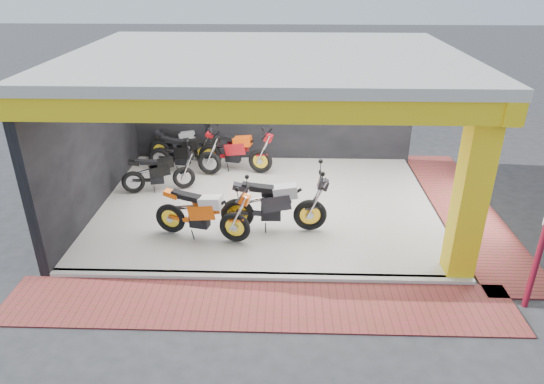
{
  "coord_description": "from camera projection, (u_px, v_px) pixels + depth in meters",
  "views": [
    {
      "loc": [
        0.46,
        -8.6,
        5.46
      ],
      "look_at": [
        0.16,
        0.94,
        0.9
      ],
      "focal_mm": 32.0,
      "sensor_mm": 36.0,
      "label": 1
    }
  ],
  "objects": [
    {
      "name": "moto_row_b",
      "position": [
        183.0,
        167.0,
        12.36
      ],
      "size": [
        2.07,
        1.19,
        1.19
      ],
      "primitive_type": null,
      "rotation": [
        0.0,
        0.0,
        0.25
      ],
      "color": "black",
      "rests_on": "showroom_floor"
    },
    {
      "name": "header_beam_front",
      "position": [
        258.0,
        109.0,
        7.79
      ],
      "size": [
        8.4,
        0.3,
        0.4
      ],
      "primitive_type": "cube",
      "color": "yellow",
      "rests_on": "corner_column"
    },
    {
      "name": "floor_kerb",
      "position": [
        260.0,
        277.0,
        9.18
      ],
      "size": [
        8.0,
        0.2,
        0.1
      ],
      "primitive_type": "cube",
      "color": "white",
      "rests_on": "ground"
    },
    {
      "name": "left_wall",
      "position": [
        91.0,
        137.0,
        11.28
      ],
      "size": [
        0.2,
        6.2,
        3.5
      ],
      "primitive_type": "cube",
      "color": "black",
      "rests_on": "ground"
    },
    {
      "name": "moto_hero",
      "position": [
        234.0,
        213.0,
        9.92
      ],
      "size": [
        2.38,
        1.33,
        1.38
      ],
      "primitive_type": null,
      "rotation": [
        0.0,
        0.0,
        -0.23
      ],
      "color": "#FE5C0A",
      "rests_on": "showroom_floor"
    },
    {
      "name": "back_wall",
      "position": [
        271.0,
        103.0,
        13.96
      ],
      "size": [
        8.2,
        0.2,
        3.5
      ],
      "primitive_type": "cube",
      "color": "black",
      "rests_on": "ground"
    },
    {
      "name": "moto_row_e",
      "position": [
        203.0,
        142.0,
        14.08
      ],
      "size": [
        2.03,
        0.8,
        1.23
      ],
      "primitive_type": null,
      "rotation": [
        0.0,
        0.0,
        -0.03
      ],
      "color": "black",
      "rests_on": "showroom_floor"
    },
    {
      "name": "paver_front",
      "position": [
        258.0,
        305.0,
        8.49
      ],
      "size": [
        9.0,
        1.4,
        0.03
      ],
      "primitive_type": "cube",
      "color": "#973134",
      "rests_on": "ground"
    },
    {
      "name": "corner_column",
      "position": [
        471.0,
        193.0,
        8.58
      ],
      "size": [
        0.5,
        0.5,
        3.5
      ],
      "primitive_type": "cube",
      "color": "yellow",
      "rests_on": "ground"
    },
    {
      "name": "showroom_floor",
      "position": [
        267.0,
        205.0,
        11.9
      ],
      "size": [
        8.0,
        6.0,
        0.1
      ],
      "primitive_type": "cube",
      "color": "white",
      "rests_on": "ground"
    },
    {
      "name": "moto_row_d",
      "position": [
        209.0,
        152.0,
        13.14
      ],
      "size": [
        2.33,
        1.17,
        1.36
      ],
      "primitive_type": null,
      "rotation": [
        0.0,
        0.0,
        -0.16
      ],
      "color": "black",
      "rests_on": "showroom_floor"
    },
    {
      "name": "paver_right",
      "position": [
        464.0,
        209.0,
        11.78
      ],
      "size": [
        1.4,
        7.0,
        0.03
      ],
      "primitive_type": "cube",
      "color": "#973134",
      "rests_on": "ground"
    },
    {
      "name": "header_beam_right",
      "position": [
        452.0,
        72.0,
        10.38
      ],
      "size": [
        0.3,
        6.4,
        0.4
      ],
      "primitive_type": "cube",
      "color": "yellow",
      "rests_on": "corner_column"
    },
    {
      "name": "moto_row_c",
      "position": [
        260.0,
        150.0,
        13.23
      ],
      "size": [
        2.44,
        1.39,
        1.4
      ],
      "primitive_type": null,
      "rotation": [
        0.0,
        0.0,
        -0.25
      ],
      "color": "#AD1219",
      "rests_on": "showroom_floor"
    },
    {
      "name": "showroom_ceiling",
      "position": [
        266.0,
        57.0,
        10.37
      ],
      "size": [
        8.4,
        6.4,
        0.2
      ],
      "primitive_type": "cube",
      "color": "beige",
      "rests_on": "corner_column"
    },
    {
      "name": "moto_row_a",
      "position": [
        311.0,
        200.0,
        10.33
      ],
      "size": [
        2.44,
        0.91,
        1.49
      ],
      "primitive_type": null,
      "rotation": [
        0.0,
        0.0,
        0.0
      ],
      "color": "black",
      "rests_on": "showroom_floor"
    },
    {
      "name": "signpost",
      "position": [
        544.0,
        237.0,
        7.88
      ],
      "size": [
        0.1,
        0.36,
        2.56
      ],
      "rotation": [
        0.0,
        0.0,
        -0.2
      ],
      "color": "maroon",
      "rests_on": "ground"
    },
    {
      "name": "ground",
      "position": [
        263.0,
        250.0,
        10.12
      ],
      "size": [
        80.0,
        80.0,
        0.0
      ],
      "primitive_type": "plane",
      "color": "#2D2D30",
      "rests_on": "ground"
    }
  ]
}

